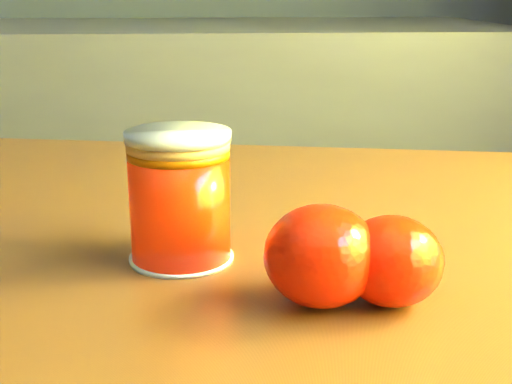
{
  "coord_description": "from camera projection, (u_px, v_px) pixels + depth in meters",
  "views": [
    {
      "loc": [
        0.93,
        -0.12,
        0.98
      ],
      "look_at": [
        0.97,
        0.35,
        0.85
      ],
      "focal_mm": 50.0,
      "sensor_mm": 36.0,
      "label": 1
    }
  ],
  "objects": [
    {
      "name": "juice_glass",
      "position": [
        180.0,
        198.0,
        0.47
      ],
      "size": [
        0.07,
        0.07,
        0.09
      ],
      "rotation": [
        0.0,
        0.0,
        0.41
      ],
      "color": "#FF2705",
      "rests_on": "table"
    },
    {
      "name": "orange_front",
      "position": [
        322.0,
        256.0,
        0.41
      ],
      "size": [
        0.08,
        0.08,
        0.06
      ],
      "primitive_type": "ellipsoid",
      "rotation": [
        0.0,
        0.0,
        -0.32
      ],
      "color": "#FF2005",
      "rests_on": "table"
    },
    {
      "name": "orange_back",
      "position": [
        392.0,
        261.0,
        0.41
      ],
      "size": [
        0.07,
        0.07,
        0.05
      ],
      "primitive_type": "ellipsoid",
      "rotation": [
        0.0,
        0.0,
        0.26
      ],
      "color": "#FF2005",
      "rests_on": "table"
    }
  ]
}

